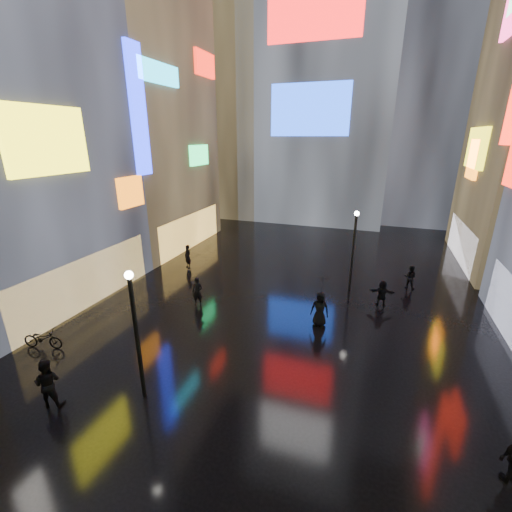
% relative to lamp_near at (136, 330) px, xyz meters
% --- Properties ---
extents(ground, '(140.00, 140.00, 0.00)m').
position_rel_lamp_near_xyz_m(ground, '(3.36, 11.39, -2.94)').
color(ground, black).
rests_on(ground, ground).
extents(building_left_far, '(10.28, 12.00, 22.00)m').
position_rel_lamp_near_xyz_m(building_left_far, '(-12.62, 17.39, 8.04)').
color(building_left_far, black).
rests_on(building_left_far, ground).
extents(tower_main, '(16.00, 14.20, 42.00)m').
position_rel_lamp_near_xyz_m(tower_main, '(0.36, 35.36, 18.06)').
color(tower_main, black).
rests_on(tower_main, ground).
extents(tower_flank_right, '(12.00, 12.00, 34.00)m').
position_rel_lamp_near_xyz_m(tower_flank_right, '(12.36, 37.39, 14.06)').
color(tower_flank_right, black).
rests_on(tower_flank_right, ground).
extents(tower_flank_left, '(10.00, 10.00, 26.00)m').
position_rel_lamp_near_xyz_m(tower_flank_left, '(-10.64, 33.39, 10.06)').
color(tower_flank_left, black).
rests_on(tower_flank_left, ground).
extents(lamp_near, '(0.30, 0.30, 5.20)m').
position_rel_lamp_near_xyz_m(lamp_near, '(0.00, 0.00, 0.00)').
color(lamp_near, black).
rests_on(lamp_near, ground).
extents(lamp_far, '(0.30, 0.30, 5.20)m').
position_rel_lamp_near_xyz_m(lamp_far, '(6.60, 12.65, 0.00)').
color(lamp_far, black).
rests_on(lamp_far, ground).
extents(pedestrian_1, '(1.14, 1.03, 1.92)m').
position_rel_lamp_near_xyz_m(pedestrian_1, '(-3.01, -1.48, -1.98)').
color(pedestrian_1, black).
rests_on(pedestrian_1, ground).
extents(pedestrian_4, '(0.95, 0.63, 1.91)m').
position_rel_lamp_near_xyz_m(pedestrian_4, '(5.46, 7.49, -1.99)').
color(pedestrian_4, black).
rests_on(pedestrian_4, ground).
extents(pedestrian_5, '(1.47, 0.54, 1.56)m').
position_rel_lamp_near_xyz_m(pedestrian_5, '(8.54, 10.95, -2.16)').
color(pedestrian_5, black).
rests_on(pedestrian_5, ground).
extents(pedestrian_6, '(0.69, 0.52, 1.73)m').
position_rel_lamp_near_xyz_m(pedestrian_6, '(-1.67, 7.40, -2.08)').
color(pedestrian_6, black).
rests_on(pedestrian_6, ground).
extents(pedestrian_7, '(0.90, 0.78, 1.58)m').
position_rel_lamp_near_xyz_m(pedestrian_7, '(10.26, 14.10, -2.15)').
color(pedestrian_7, black).
rests_on(pedestrian_7, ground).
extents(umbrella_2, '(1.02, 1.00, 0.86)m').
position_rel_lamp_near_xyz_m(umbrella_2, '(5.46, 7.49, -0.61)').
color(umbrella_2, black).
rests_on(umbrella_2, pedestrian_4).
extents(bicycle, '(2.00, 1.07, 1.00)m').
position_rel_lamp_near_xyz_m(bicycle, '(-6.47, 1.13, -2.44)').
color(bicycle, black).
rests_on(bicycle, ground).
extents(pedestrian_8, '(0.77, 0.68, 1.78)m').
position_rel_lamp_near_xyz_m(pedestrian_8, '(-5.35, 12.64, -2.05)').
color(pedestrian_8, black).
rests_on(pedestrian_8, ground).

